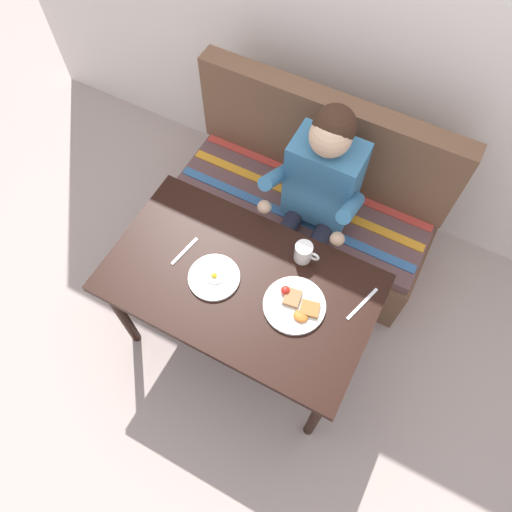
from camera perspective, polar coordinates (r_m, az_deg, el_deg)
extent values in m
plane|color=#A9968F|center=(2.81, -1.45, -9.46)|extent=(8.00, 8.00, 0.00)
cube|color=silver|center=(2.51, 13.53, 27.14)|extent=(4.40, 0.10, 2.60)
cube|color=black|center=(2.16, -1.86, -3.22)|extent=(1.20, 0.70, 0.04)
cylinder|color=black|center=(2.58, -15.45, -6.68)|extent=(0.05, 0.05, 0.69)
cylinder|color=black|center=(2.36, 6.95, -18.30)|extent=(0.05, 0.05, 0.69)
cylinder|color=black|center=(2.75, -8.62, 3.11)|extent=(0.05, 0.05, 0.69)
cylinder|color=black|center=(2.55, 12.37, -6.60)|extent=(0.05, 0.05, 0.69)
cube|color=brown|center=(2.92, 5.24, 3.76)|extent=(1.44, 0.56, 0.40)
cube|color=brown|center=(2.73, 5.63, 6.35)|extent=(1.40, 0.52, 0.06)
cube|color=brown|center=(2.63, 8.29, 13.55)|extent=(1.44, 0.12, 0.54)
cube|color=#336099|center=(2.63, 4.39, 4.58)|extent=(1.38, 0.05, 0.01)
cube|color=orange|center=(2.71, 5.69, 6.76)|extent=(1.38, 0.05, 0.01)
cube|color=#C63D33|center=(2.79, 6.92, 8.82)|extent=(1.38, 0.05, 0.01)
cube|color=teal|center=(2.42, 7.92, 8.86)|extent=(0.34, 0.22, 0.48)
sphere|color=#DBAD89|center=(2.16, 8.77, 13.76)|extent=(0.19, 0.19, 0.19)
sphere|color=#331E14|center=(2.16, 9.21, 14.80)|extent=(0.19, 0.19, 0.19)
cylinder|color=teal|center=(2.32, 2.40, 9.31)|extent=(0.07, 0.29, 0.23)
cylinder|color=teal|center=(2.26, 11.09, 5.59)|extent=(0.07, 0.29, 0.23)
sphere|color=#DBAD89|center=(2.34, 0.98, 5.75)|extent=(0.07, 0.07, 0.07)
sphere|color=#DBAD89|center=(2.27, 9.52, 1.98)|extent=(0.07, 0.07, 0.07)
cylinder|color=#232333|center=(2.53, 3.96, 3.62)|extent=(0.09, 0.34, 0.09)
cylinder|color=#232333|center=(2.68, 2.03, -2.06)|extent=(0.08, 0.08, 0.52)
cube|color=black|center=(2.87, 1.34, -5.12)|extent=(0.09, 0.20, 0.05)
cylinder|color=#232333|center=(2.51, 7.45, 2.07)|extent=(0.09, 0.34, 0.09)
cylinder|color=#232333|center=(2.66, 5.31, -3.59)|extent=(0.08, 0.08, 0.52)
cube|color=black|center=(2.85, 4.41, -6.57)|extent=(0.09, 0.20, 0.05)
cylinder|color=white|center=(2.09, 4.52, -5.79)|extent=(0.27, 0.27, 0.02)
cube|color=#9A673F|center=(2.08, 4.29, -4.90)|extent=(0.08, 0.09, 0.02)
cube|color=#9A622E|center=(2.07, 6.33, -6.20)|extent=(0.09, 0.08, 0.02)
sphere|color=red|center=(2.09, 3.47, -4.05)|extent=(0.04, 0.04, 0.04)
ellipsoid|color=#CC6623|center=(2.05, 5.26, -7.08)|extent=(0.06, 0.05, 0.02)
cylinder|color=white|center=(2.15, -4.95, -2.53)|extent=(0.23, 0.23, 0.01)
ellipsoid|color=white|center=(2.14, -4.97, -2.38)|extent=(0.09, 0.08, 0.01)
sphere|color=yellow|center=(2.13, -4.95, -2.29)|extent=(0.03, 0.03, 0.03)
cylinder|color=white|center=(2.16, 5.58, 0.43)|extent=(0.08, 0.08, 0.10)
cylinder|color=brown|center=(2.12, 5.68, 1.01)|extent=(0.07, 0.07, 0.01)
torus|color=white|center=(2.15, 6.84, -0.07)|extent=(0.05, 0.01, 0.05)
cube|color=silver|center=(2.23, -8.39, 0.57)|extent=(0.04, 0.17, 0.00)
cube|color=silver|center=(2.14, 12.38, -5.52)|extent=(0.07, 0.19, 0.00)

